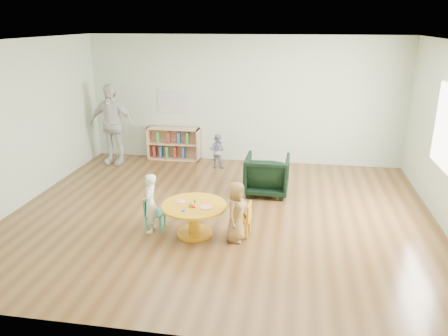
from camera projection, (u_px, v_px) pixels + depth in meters
name	position (u px, v px, depth m)	size (l,w,h in m)	color
room	(221.00, 102.00, 6.71)	(7.10, 7.00, 2.80)	brown
activity_table	(194.00, 214.00, 6.54)	(0.97, 0.97, 0.53)	orange
kid_chair_left	(153.00, 211.00, 6.76)	(0.29, 0.29, 0.52)	#1B997C
kid_chair_right	(244.00, 218.00, 6.52)	(0.30, 0.30, 0.52)	orange
bookshelf	(173.00, 144.00, 10.12)	(1.20, 0.30, 0.75)	tan
alphabet_poster	(174.00, 101.00, 9.92)	(0.74, 0.01, 0.54)	silver
armchair	(267.00, 175.00, 8.09)	(0.78, 0.81, 0.73)	black
child_left	(150.00, 203.00, 6.60)	(0.34, 0.22, 0.92)	white
child_right	(236.00, 212.00, 6.32)	(0.44, 0.29, 0.91)	yellow
toddler	(217.00, 151.00, 9.54)	(0.37, 0.29, 0.76)	#1B1E44
adult_caretaker	(112.00, 124.00, 9.67)	(1.05, 0.44, 1.79)	silver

